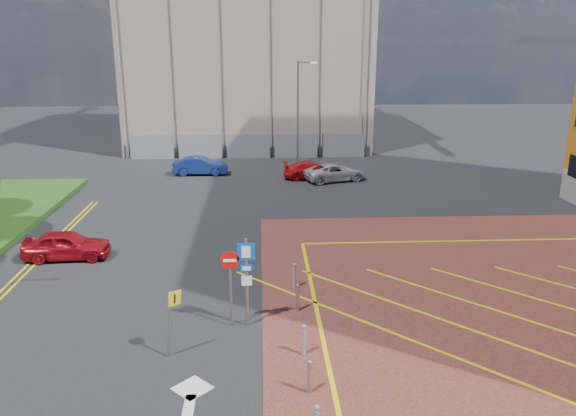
{
  "coord_description": "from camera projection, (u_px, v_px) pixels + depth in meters",
  "views": [
    {
      "loc": [
        1.04,
        -16.52,
        9.48
      ],
      "look_at": [
        2.01,
        3.22,
        3.57
      ],
      "focal_mm": 35.0,
      "sensor_mm": 36.0,
      "label": 1
    }
  ],
  "objects": [
    {
      "name": "ground",
      "position": [
        232.0,
        340.0,
        18.48
      ],
      "size": [
        140.0,
        140.0,
        0.0
      ],
      "primitive_type": "plane",
      "color": "black",
      "rests_on": "ground"
    },
    {
      "name": "lamp_back",
      "position": [
        299.0,
        108.0,
        44.22
      ],
      "size": [
        1.53,
        0.16,
        8.0
      ],
      "color": "#9EA0A8",
      "rests_on": "ground"
    },
    {
      "name": "sign_cluster",
      "position": [
        241.0,
        274.0,
        18.88
      ],
      "size": [
        1.17,
        0.12,
        3.2
      ],
      "color": "#9EA0A8",
      "rests_on": "ground"
    },
    {
      "name": "warning_sign",
      "position": [
        171.0,
        315.0,
        17.14
      ],
      "size": [
        0.57,
        0.38,
        2.25
      ],
      "color": "#9EA0A8",
      "rests_on": "ground"
    },
    {
      "name": "bollard_row",
      "position": [
        306.0,
        353.0,
        16.86
      ],
      "size": [
        0.14,
        11.14,
        0.9
      ],
      "color": "#9EA0A8",
      "rests_on": "forecourt"
    },
    {
      "name": "construction_building",
      "position": [
        248.0,
        24.0,
        53.61
      ],
      "size": [
        21.2,
        19.2,
        22.0
      ],
      "primitive_type": "cube",
      "color": "#B6A795",
      "rests_on": "ground"
    },
    {
      "name": "construction_fence",
      "position": [
        260.0,
        146.0,
        46.95
      ],
      "size": [
        21.6,
        0.06,
        2.0
      ],
      "primitive_type": "cube",
      "color": "gray",
      "rests_on": "ground"
    },
    {
      "name": "car_red_left",
      "position": [
        67.0,
        245.0,
        25.26
      ],
      "size": [
        3.88,
        1.71,
        1.3
      ],
      "primitive_type": "imported",
      "rotation": [
        0.0,
        0.0,
        1.62
      ],
      "color": "#A30E19",
      "rests_on": "ground"
    },
    {
      "name": "car_blue_back",
      "position": [
        200.0,
        166.0,
        41.2
      ],
      "size": [
        4.0,
        1.41,
        1.32
      ],
      "primitive_type": "imported",
      "rotation": [
        0.0,
        0.0,
        1.57
      ],
      "color": "navy",
      "rests_on": "ground"
    },
    {
      "name": "car_red_back",
      "position": [
        313.0,
        170.0,
        39.98
      ],
      "size": [
        4.19,
        1.72,
        1.22
      ],
      "primitive_type": "imported",
      "rotation": [
        0.0,
        0.0,
        1.57
      ],
      "color": "red",
      "rests_on": "ground"
    },
    {
      "name": "car_silver_back",
      "position": [
        335.0,
        172.0,
        39.42
      ],
      "size": [
        4.74,
        3.22,
        1.21
      ],
      "primitive_type": "imported",
      "rotation": [
        0.0,
        0.0,
        1.88
      ],
      "color": "silver",
      "rests_on": "ground"
    }
  ]
}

